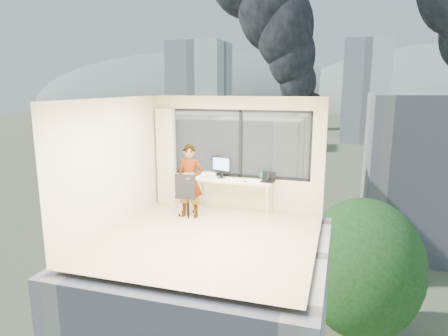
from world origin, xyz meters
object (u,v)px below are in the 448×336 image
at_px(monitor, 221,167).
at_px(laptop, 268,178).
at_px(person, 190,181).
at_px(chair, 188,194).
at_px(desk, 232,196).
at_px(handbag, 265,175).
at_px(game_console, 209,174).

xyz_separation_m(monitor, laptop, (1.10, -0.10, -0.15)).
bearing_deg(person, chair, 141.43).
relative_size(desk, person, 1.13).
bearing_deg(desk, handbag, 17.01).
distance_m(person, laptop, 1.71).
relative_size(chair, handbag, 3.85).
distance_m(chair, person, 0.31).
xyz_separation_m(desk, chair, (-0.86, -0.55, 0.12)).
bearing_deg(game_console, monitor, -22.24).
bearing_deg(game_console, chair, -110.44).
xyz_separation_m(chair, laptop, (1.66, 0.57, 0.35)).
bearing_deg(chair, laptop, 14.18).
bearing_deg(person, game_console, 73.85).
relative_size(game_console, laptop, 1.05).
relative_size(person, handbag, 6.18).
relative_size(monitor, handbag, 1.93).
bearing_deg(chair, person, -38.30).
xyz_separation_m(person, handbag, (1.49, 0.81, 0.05)).
height_order(person, handbag, person).
height_order(desk, game_console, game_console).
bearing_deg(person, handbag, 23.54).
bearing_deg(game_console, desk, -23.86).
bearing_deg(monitor, desk, -4.22).
relative_size(desk, handbag, 6.97).
bearing_deg(game_console, handbag, -4.63).
bearing_deg(game_console, laptop, -12.44).
bearing_deg(chair, handbag, 21.44).
bearing_deg(handbag, game_console, -158.77).
bearing_deg(game_console, person, -105.14).
xyz_separation_m(desk, person, (-0.79, -0.60, 0.42)).
xyz_separation_m(person, monitor, (0.50, 0.72, 0.20)).
xyz_separation_m(laptop, handbag, (-0.10, 0.20, 0.00)).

